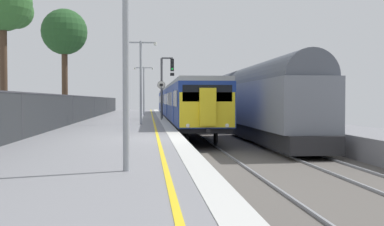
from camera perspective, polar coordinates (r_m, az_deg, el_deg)
ground at (r=18.23m, az=5.28°, el=-5.01°), size 17.40×110.00×1.21m
commuter_train_at_platform at (r=41.95m, az=-1.56°, el=1.29°), size 2.83×40.35×3.81m
freight_train_adjacent_track at (r=33.66m, az=6.29°, el=1.65°), size 2.60×29.88×4.62m
signal_gantry at (r=37.35m, az=-3.34°, el=4.04°), size 1.10×0.24×4.93m
speed_limit_sign at (r=34.74m, az=-3.81°, el=2.20°), size 0.59×0.08×2.93m
platform_lamp_near at (r=9.89m, az=-8.18°, el=11.79°), size 2.00×0.20×5.47m
platform_lamp_mid at (r=28.68m, az=-6.34°, el=4.73°), size 2.00×0.20×5.13m
platform_lamp_far at (r=47.57m, az=-5.97°, el=3.34°), size 2.00×0.20×4.90m
platform_back_fence at (r=18.42m, az=-20.28°, el=-0.20°), size 0.07×99.00×1.80m
background_tree_left at (r=34.42m, az=-15.59°, el=9.36°), size 3.23×3.23×7.95m
background_tree_centre at (r=25.08m, az=-22.04°, el=12.16°), size 2.81×2.81×7.69m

